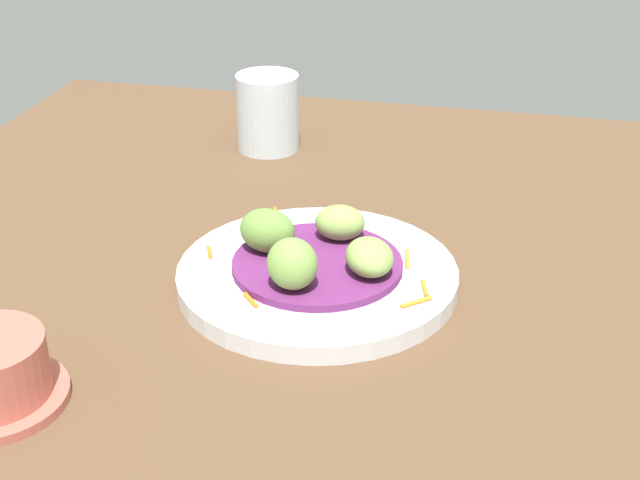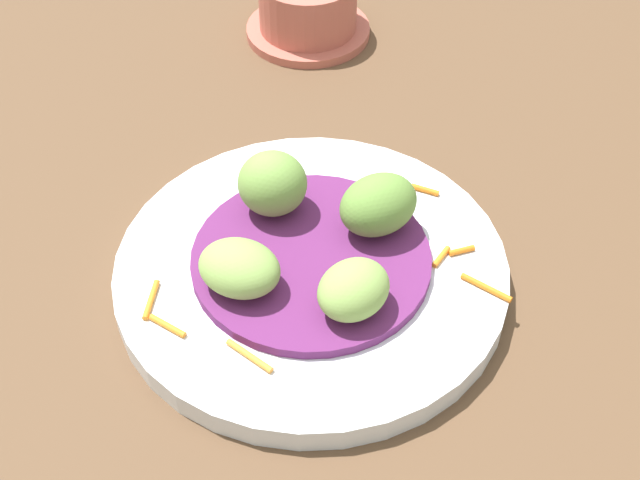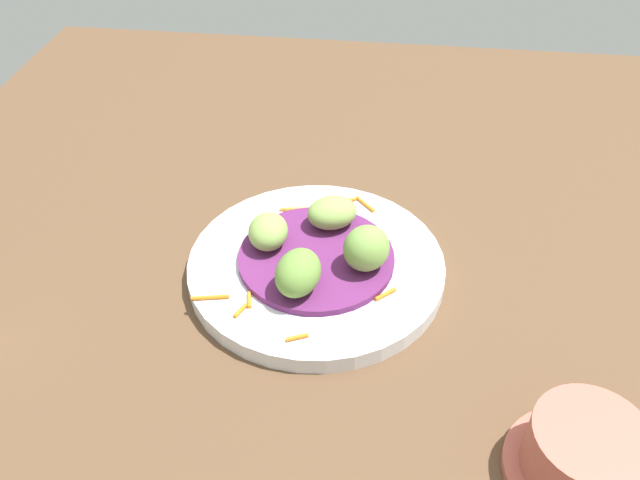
% 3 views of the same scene
% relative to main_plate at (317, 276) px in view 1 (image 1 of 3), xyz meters
% --- Properties ---
extents(table_surface, '(1.10, 1.10, 0.02)m').
position_rel_main_plate_xyz_m(table_surface, '(-0.02, -0.04, -0.02)').
color(table_surface, brown).
rests_on(table_surface, ground).
extents(main_plate, '(0.26, 0.26, 0.02)m').
position_rel_main_plate_xyz_m(main_plate, '(0.00, 0.00, 0.00)').
color(main_plate, silver).
rests_on(main_plate, table_surface).
extents(cabbage_bed, '(0.16, 0.16, 0.01)m').
position_rel_main_plate_xyz_m(cabbage_bed, '(0.00, 0.00, 0.01)').
color(cabbage_bed, '#60235B').
rests_on(cabbage_bed, main_plate).
extents(carrot_garnish, '(0.19, 0.22, 0.00)m').
position_rel_main_plate_xyz_m(carrot_garnish, '(0.01, -0.00, 0.01)').
color(carrot_garnish, orange).
rests_on(carrot_garnish, main_plate).
extents(guac_scoop_left, '(0.05, 0.06, 0.04)m').
position_rel_main_plate_xyz_m(guac_scoop_left, '(0.01, 0.05, 0.04)').
color(guac_scoop_left, olive).
rests_on(guac_scoop_left, cabbage_bed).
extents(guac_scoop_center, '(0.06, 0.06, 0.05)m').
position_rel_main_plate_xyz_m(guac_scoop_center, '(-0.05, 0.01, 0.04)').
color(guac_scoop_center, '#759E47').
rests_on(guac_scoop_center, cabbage_bed).
extents(guac_scoop_right, '(0.07, 0.06, 0.03)m').
position_rel_main_plate_xyz_m(guac_scoop_right, '(-0.01, -0.05, 0.03)').
color(guac_scoop_right, '#84A851').
rests_on(guac_scoop_right, cabbage_bed).
extents(guac_scoop_back, '(0.04, 0.05, 0.03)m').
position_rel_main_plate_xyz_m(guac_scoop_back, '(0.05, -0.01, 0.03)').
color(guac_scoop_back, '#84A851').
rests_on(guac_scoop_back, cabbage_bed).
extents(water_glass, '(0.08, 0.08, 0.10)m').
position_rel_main_plate_xyz_m(water_glass, '(0.32, 0.14, 0.04)').
color(water_glass, silver).
rests_on(water_glass, table_surface).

